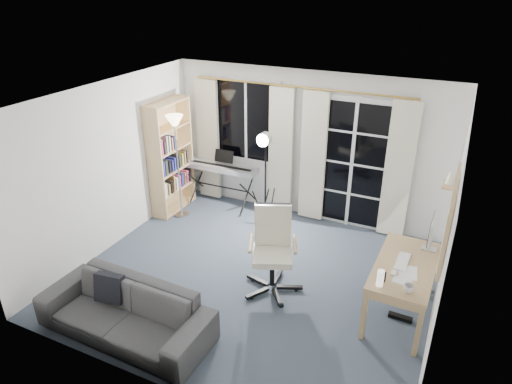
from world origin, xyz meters
TOP-DOWN VIEW (x-y plane):
  - floor at (0.00, 0.00)m, footprint 4.50×4.00m
  - window at (-1.05, 1.97)m, footprint 1.20×0.08m
  - french_door at (0.75, 1.97)m, footprint 1.32×0.09m
  - curtains at (-0.14, 1.88)m, footprint 3.60×0.07m
  - bookshelf at (-2.12, 1.21)m, footprint 0.31×0.88m
  - torchiere_lamp at (-1.84, 1.07)m, footprint 0.36×0.36m
  - keyboard_piano at (-1.40, 1.70)m, footprint 1.27×0.63m
  - studio_light at (-0.46, 1.38)m, footprint 0.29×0.32m
  - office_chair at (0.29, -0.03)m, footprint 0.76×0.75m
  - desk at (1.88, 0.10)m, footprint 0.67×1.30m
  - monitor at (2.08, 0.55)m, footprint 0.17×0.50m
  - desk_clutter at (1.82, -0.12)m, footprint 0.41×0.78m
  - mug at (1.98, -0.40)m, footprint 0.11×0.09m
  - wall_mirror at (2.22, -0.35)m, footprint 0.04×0.94m
  - framed_print at (2.23, 0.55)m, footprint 0.03×0.42m
  - wall_shelf at (2.16, 1.05)m, footprint 0.16×0.30m
  - sofa at (-0.83, -1.55)m, footprint 2.00×0.63m

SIDE VIEW (x-z plane):
  - floor at x=0.00m, z-range -0.02..0.00m
  - sofa at x=-0.83m, z-range 0.00..0.78m
  - desk_clutter at x=1.82m, z-range 0.10..0.98m
  - desk at x=1.88m, z-range 0.26..0.95m
  - office_chair at x=0.29m, z-range 0.10..1.20m
  - keyboard_piano at x=-1.40m, z-range 0.24..1.15m
  - mug at x=1.98m, z-range 0.69..0.80m
  - bookshelf at x=-2.12m, z-range -0.05..1.84m
  - monitor at x=2.08m, z-range 0.74..1.17m
  - french_door at x=0.75m, z-range -0.03..2.08m
  - curtains at x=-0.14m, z-range 0.03..2.16m
  - studio_light at x=-0.46m, z-range 0.48..2.07m
  - torchiere_lamp at x=-1.84m, z-range 0.53..2.25m
  - wall_shelf at x=2.16m, z-range 1.32..1.50m
  - window at x=-1.05m, z-range 0.80..2.20m
  - wall_mirror at x=2.22m, z-range 1.18..1.92m
  - framed_print at x=2.23m, z-range 1.44..1.76m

